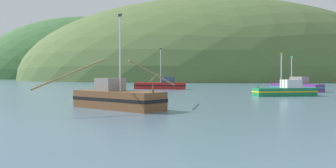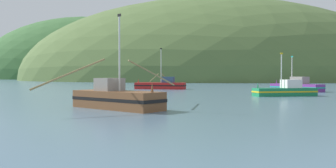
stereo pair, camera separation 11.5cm
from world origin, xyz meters
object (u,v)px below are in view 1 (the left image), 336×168
Objects in this scene: fishing_boat_brown at (117,98)px; fishing_boat_red at (161,85)px; fishing_boat_green at (286,90)px; fishing_boat_purple at (296,86)px.

fishing_boat_red is at bearing 125.65° from fishing_boat_brown.
fishing_boat_red reaches higher than fishing_boat_brown.
fishing_boat_brown is at bearing 99.97° from fishing_boat_red.
fishing_boat_red is (-7.80, 35.90, -0.04)m from fishing_boat_brown.
fishing_boat_brown reaches higher than fishing_boat_green.
fishing_boat_brown is 36.73m from fishing_boat_red.
fishing_boat_purple reaches higher than fishing_boat_green.
fishing_boat_green is at bearing 119.98° from fishing_boat_purple.
fishing_boat_purple is at bearing 171.97° from fishing_boat_red.
fishing_boat_red is 23.00m from fishing_boat_purple.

